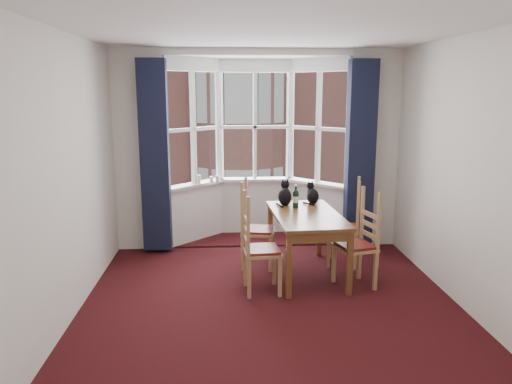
{
  "coord_description": "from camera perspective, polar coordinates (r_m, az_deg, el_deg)",
  "views": [
    {
      "loc": [
        -0.46,
        -4.74,
        2.25
      ],
      "look_at": [
        -0.1,
        1.05,
        1.05
      ],
      "focal_mm": 35.0,
      "sensor_mm": 36.0,
      "label": 1
    }
  ],
  "objects": [
    {
      "name": "chair_left_far",
      "position": [
        6.39,
        -0.57,
        -4.48
      ],
      "size": [
        0.47,
        0.48,
        0.92
      ],
      "color": "#AA8252",
      "rests_on": "floor"
    },
    {
      "name": "wall_left",
      "position": [
        5.06,
        -21.2,
        1.21
      ],
      "size": [
        0.0,
        4.5,
        4.5
      ],
      "primitive_type": "plane",
      "rotation": [
        1.57,
        0.0,
        1.57
      ],
      "color": "silver",
      "rests_on": "floor"
    },
    {
      "name": "tenement_building",
      "position": [
        18.77,
        -2.15,
        9.67
      ],
      "size": [
        18.4,
        7.8,
        15.2
      ],
      "color": "#94584C",
      "rests_on": "street"
    },
    {
      "name": "street",
      "position": [
        37.91,
        -2.75,
        -0.92
      ],
      "size": [
        80.0,
        80.0,
        0.0
      ],
      "primitive_type": "plane",
      "color": "#333335",
      "rests_on": "ground"
    },
    {
      "name": "wall_near",
      "position": [
        2.67,
        6.59,
        -6.91
      ],
      "size": [
        4.0,
        0.0,
        4.0
      ],
      "primitive_type": "plane",
      "rotation": [
        -1.57,
        0.0,
        0.0
      ],
      "color": "silver",
      "rests_on": "floor"
    },
    {
      "name": "bay_window",
      "position": [
        7.56,
        -0.02,
        5.22
      ],
      "size": [
        2.76,
        0.94,
        2.8
      ],
      "color": "white",
      "rests_on": "floor"
    },
    {
      "name": "curtain_right",
      "position": [
        7.13,
        11.82,
        4.17
      ],
      "size": [
        0.38,
        0.22,
        2.6
      ],
      "primitive_type": "cube",
      "color": "#171B34",
      "rests_on": "floor"
    },
    {
      "name": "wall_back_pier_left",
      "position": [
        7.15,
        -13.14,
        4.54
      ],
      "size": [
        0.7,
        0.12,
        2.8
      ],
      "primitive_type": "cube",
      "color": "silver",
      "rests_on": "floor"
    },
    {
      "name": "wall_right",
      "position": [
        5.41,
        23.57,
        1.66
      ],
      "size": [
        0.0,
        4.5,
        4.5
      ],
      "primitive_type": "plane",
      "rotation": [
        1.57,
        0.0,
        -1.57
      ],
      "color": "silver",
      "rests_on": "floor"
    },
    {
      "name": "chair_right_far",
      "position": [
        6.57,
        10.71,
        -4.23
      ],
      "size": [
        0.49,
        0.51,
        0.92
      ],
      "color": "#AA8252",
      "rests_on": "floor"
    },
    {
      "name": "floor",
      "position": [
        5.27,
        1.86,
        -13.6
      ],
      "size": [
        4.5,
        4.5,
        0.0
      ],
      "primitive_type": "plane",
      "color": "black",
      "rests_on": "ground"
    },
    {
      "name": "cat_right",
      "position": [
        6.57,
        6.47,
        -0.34
      ],
      "size": [
        0.21,
        0.25,
        0.3
      ],
      "color": "black",
      "rests_on": "dining_table"
    },
    {
      "name": "chair_left_near",
      "position": [
        5.6,
        -0.22,
        -6.83
      ],
      "size": [
        0.43,
        0.45,
        0.92
      ],
      "color": "#AA8252",
      "rests_on": "floor"
    },
    {
      "name": "chair_right_near",
      "position": [
        5.91,
        12.03,
        -6.09
      ],
      "size": [
        0.49,
        0.51,
        0.92
      ],
      "color": "#AA8252",
      "rests_on": "floor"
    },
    {
      "name": "ceiling",
      "position": [
        4.8,
        2.09,
        18.26
      ],
      "size": [
        4.5,
        4.5,
        0.0
      ],
      "primitive_type": "plane",
      "rotation": [
        3.14,
        0.0,
        0.0
      ],
      "color": "white",
      "rests_on": "floor"
    },
    {
      "name": "curtain_left",
      "position": [
        6.94,
        -11.48,
        3.99
      ],
      "size": [
        0.38,
        0.22,
        2.6
      ],
      "primitive_type": "cube",
      "color": "#171B34",
      "rests_on": "floor"
    },
    {
      "name": "candle_extra",
      "position": [
        7.51,
        -4.44,
        1.48
      ],
      "size": [
        0.05,
        0.05,
        0.11
      ],
      "primitive_type": "cylinder",
      "color": "white",
      "rests_on": "bay_window"
    },
    {
      "name": "candle_tall",
      "position": [
        7.47,
        -6.58,
        1.46
      ],
      "size": [
        0.06,
        0.06,
        0.13
      ],
      "primitive_type": "cylinder",
      "color": "white",
      "rests_on": "bay_window"
    },
    {
      "name": "dining_table",
      "position": [
        6.08,
        5.78,
        -3.31
      ],
      "size": [
        0.87,
        1.5,
        0.78
      ],
      "color": "brown",
      "rests_on": "floor"
    },
    {
      "name": "cat_left",
      "position": [
        6.45,
        3.32,
        -0.38
      ],
      "size": [
        0.2,
        0.27,
        0.34
      ],
      "color": "black",
      "rests_on": "dining_table"
    },
    {
      "name": "candle_short",
      "position": [
        7.5,
        -5.14,
        1.4
      ],
      "size": [
        0.06,
        0.06,
        0.1
      ],
      "primitive_type": "cylinder",
      "color": "white",
      "rests_on": "bay_window"
    },
    {
      "name": "wall_back_pier_right",
      "position": [
        7.35,
        13.21,
        4.73
      ],
      "size": [
        0.7,
        0.12,
        2.8
      ],
      "primitive_type": "cube",
      "color": "silver",
      "rests_on": "floor"
    },
    {
      "name": "wine_bottle",
      "position": [
        6.31,
        4.56,
        -0.67
      ],
      "size": [
        0.07,
        0.07,
        0.29
      ],
      "color": "black",
      "rests_on": "dining_table"
    }
  ]
}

